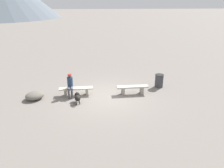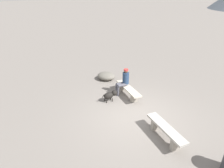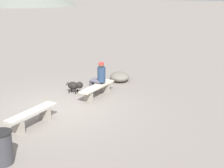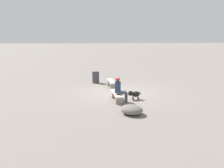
{
  "view_description": "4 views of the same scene",
  "coord_description": "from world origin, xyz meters",
  "views": [
    {
      "loc": [
        0.43,
        10.76,
        5.02
      ],
      "look_at": [
        -0.32,
        -0.19,
        0.67
      ],
      "focal_mm": 34.76,
      "sensor_mm": 36.0,
      "label": 1
    },
    {
      "loc": [
        -5.74,
        3.17,
        4.54
      ],
      "look_at": [
        1.67,
        0.45,
        0.75
      ],
      "focal_mm": 31.6,
      "sensor_mm": 36.0,
      "label": 2
    },
    {
      "loc": [
        -6.98,
        -6.69,
        3.83
      ],
      "look_at": [
        1.64,
        -1.04,
        0.61
      ],
      "focal_mm": 48.51,
      "sensor_mm": 36.0,
      "label": 3
    },
    {
      "loc": [
        13.24,
        -1.89,
        3.25
      ],
      "look_at": [
        0.2,
        -0.44,
        0.59
      ],
      "focal_mm": 37.63,
      "sensor_mm": 36.0,
      "label": 4
    }
  ],
  "objects": [
    {
      "name": "trash_bin",
      "position": [
        -3.23,
        -1.22,
        0.4
      ],
      "size": [
        0.52,
        0.52,
        0.79
      ],
      "color": "#38383D",
      "rests_on": "ground"
    },
    {
      "name": "seated_person",
      "position": [
        1.95,
        -0.25,
        0.7
      ],
      "size": [
        0.34,
        0.65,
        1.26
      ],
      "rotation": [
        0.0,
        0.0,
        0.07
      ],
      "color": "navy",
      "rests_on": "ground"
    },
    {
      "name": "bench_right",
      "position": [
        1.66,
        -0.36,
        0.31
      ],
      "size": [
        1.88,
        0.47,
        0.43
      ],
      "rotation": [
        0.0,
        0.0,
        0.05
      ],
      "color": "gray",
      "rests_on": "ground"
    },
    {
      "name": "bench_left",
      "position": [
        -1.47,
        -0.29,
        0.33
      ],
      "size": [
        1.78,
        0.45,
        0.48
      ],
      "rotation": [
        0.0,
        0.0,
        0.05
      ],
      "color": "gray",
      "rests_on": "ground"
    },
    {
      "name": "dog",
      "position": [
        1.51,
        0.58,
        0.3
      ],
      "size": [
        0.36,
        0.74,
        0.48
      ],
      "rotation": [
        0.0,
        0.0,
        4.85
      ],
      "color": "black",
      "rests_on": "ground"
    },
    {
      "name": "ground",
      "position": [
        0.0,
        0.0,
        -0.03
      ],
      "size": [
        210.0,
        210.0,
        0.06
      ],
      "primitive_type": "cube",
      "color": "gray"
    },
    {
      "name": "boulder",
      "position": [
        3.83,
        0.0,
        0.2
      ],
      "size": [
        1.31,
        1.3,
        0.4
      ],
      "primitive_type": "ellipsoid",
      "rotation": [
        0.0,
        0.0,
        5.42
      ],
      "color": "#6B665B",
      "rests_on": "ground"
    }
  ]
}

